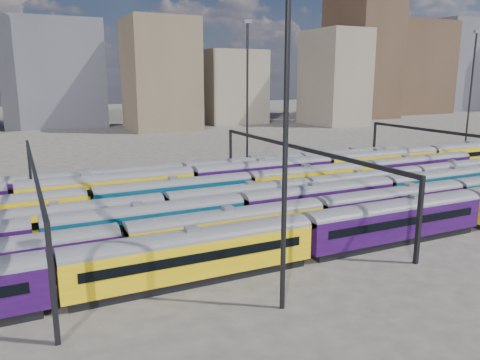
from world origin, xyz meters
name	(u,v)px	position (x,y,z in m)	size (l,w,h in m)	color
ground	(224,218)	(0.00, 0.00, 0.00)	(500.00, 500.00, 0.00)	#444039
rake_0	(193,250)	(-9.18, -15.00, 2.73)	(105.44, 3.09, 5.20)	black
rake_1	(391,201)	(16.31, -10.00, 2.58)	(139.99, 2.93, 4.92)	black
rake_2	(36,234)	(-20.42, -5.00, 2.61)	(121.06, 2.95, 4.97)	black
rake_3	(164,205)	(-7.14, 0.00, 2.41)	(111.91, 2.73, 4.58)	black
rake_4	(89,201)	(-14.42, 5.00, 2.60)	(120.54, 2.94, 4.95)	black
rake_5	(264,172)	(10.79, 10.00, 2.85)	(154.14, 3.22, 5.43)	black
rake_6	(112,180)	(-10.05, 15.00, 2.61)	(100.77, 2.95, 4.97)	black
gantry_1	(34,177)	(-20.00, 0.00, 6.79)	(0.35, 40.35, 8.03)	black
gantry_2	(297,155)	(10.00, 0.00, 6.79)	(0.35, 40.35, 8.03)	black
gantry_3	(466,141)	(40.00, 0.00, 6.79)	(0.35, 40.35, 8.03)	black
mast_2	(286,113)	(-5.00, -22.00, 13.97)	(1.40, 0.50, 25.60)	black
mast_3	(247,91)	(15.00, 24.00, 13.97)	(1.40, 0.50, 25.60)	black
mast_5	(471,89)	(65.00, 20.00, 13.97)	(1.40, 0.50, 25.60)	black
skyline	(357,66)	(104.75, 105.73, 20.83)	(399.22, 60.48, 50.03)	#665B4C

